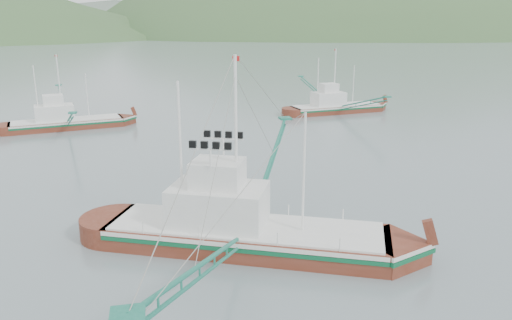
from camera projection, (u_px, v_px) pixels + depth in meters
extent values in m
plane|color=slate|center=(275.00, 231.00, 33.00)|extent=(1200.00, 1200.00, 0.00)
cube|color=#5E2313|center=(246.00, 244.00, 30.44)|extent=(17.45, 11.01, 2.28)
cube|color=silver|center=(246.00, 230.00, 30.17)|extent=(17.18, 10.96, 0.25)
cube|color=#0C5732|center=(246.00, 234.00, 30.25)|extent=(17.19, 10.98, 0.25)
cube|color=silver|center=(246.00, 226.00, 30.11)|extent=(16.58, 10.46, 0.14)
cube|color=silver|center=(218.00, 206.00, 30.12)|extent=(6.67, 5.62, 2.50)
cube|color=silver|center=(218.00, 173.00, 29.57)|extent=(3.71, 3.48, 1.59)
cylinder|color=white|center=(236.00, 145.00, 28.85)|extent=(0.18, 0.18, 10.24)
cylinder|color=white|center=(181.00, 154.00, 29.73)|extent=(0.16, 0.16, 8.70)
cylinder|color=white|center=(304.00, 174.00, 28.48)|extent=(0.14, 0.14, 7.17)
cube|color=#5E2313|center=(68.00, 127.00, 63.87)|extent=(14.20, 6.49, 1.83)
cube|color=silver|center=(67.00, 121.00, 63.66)|extent=(13.95, 6.50, 0.20)
cube|color=#0C5732|center=(67.00, 123.00, 63.72)|extent=(13.95, 6.52, 0.20)
cube|color=silver|center=(67.00, 120.00, 63.61)|extent=(13.49, 6.16, 0.11)
cube|color=silver|center=(54.00, 113.00, 62.81)|extent=(5.10, 3.83, 2.01)
cube|color=silver|center=(53.00, 100.00, 62.36)|extent=(2.75, 2.47, 1.28)
cylinder|color=white|center=(60.00, 88.00, 62.32)|extent=(0.15, 0.15, 8.24)
cylinder|color=white|center=(36.00, 94.00, 61.41)|extent=(0.13, 0.13, 7.01)
cylinder|color=white|center=(87.00, 96.00, 63.92)|extent=(0.11, 0.11, 5.77)
cube|color=#5E2313|center=(336.00, 111.00, 74.75)|extent=(14.23, 5.75, 1.84)
cube|color=silver|center=(336.00, 106.00, 74.54)|extent=(13.96, 5.78, 0.20)
cube|color=#0C5732|center=(336.00, 108.00, 74.60)|extent=(13.97, 5.80, 0.20)
cube|color=silver|center=(336.00, 105.00, 74.49)|extent=(13.51, 5.46, 0.11)
cube|color=silver|center=(328.00, 99.00, 73.76)|extent=(5.00, 3.62, 2.03)
cube|color=silver|center=(329.00, 88.00, 73.31)|extent=(2.68, 2.37, 1.29)
cylinder|color=white|center=(335.00, 77.00, 73.22)|extent=(0.15, 0.15, 8.30)
cylinder|color=white|center=(318.00, 83.00, 72.45)|extent=(0.13, 0.13, 7.05)
cylinder|color=white|center=(353.00, 85.00, 74.65)|extent=(0.11, 0.11, 5.81)
ellipsoid|color=#385B2E|center=(407.00, 34.00, 485.50)|extent=(684.00, 432.00, 306.00)
ellipsoid|color=slate|center=(182.00, 32.00, 566.35)|extent=(960.00, 400.00, 240.00)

